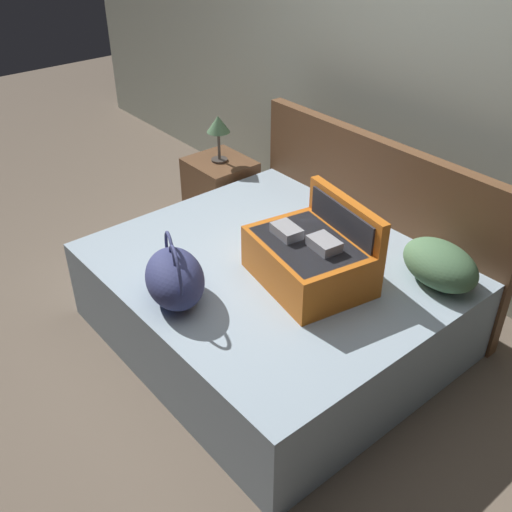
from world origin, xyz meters
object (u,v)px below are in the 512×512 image
at_px(pillow_near_headboard, 440,264).
at_px(bed, 272,300).
at_px(hard_case_large, 311,257).
at_px(nightstand, 221,194).
at_px(duffel_bag, 175,277).
at_px(table_lamp, 218,127).

bearing_deg(pillow_near_headboard, bed, -140.81).
distance_m(hard_case_large, nightstand, 1.54).
bearing_deg(duffel_bag, hard_case_large, 63.22).
bearing_deg(table_lamp, duffel_bag, -44.72).
bearing_deg(bed, pillow_near_headboard, 39.19).
bearing_deg(nightstand, bed, -24.17).
bearing_deg(table_lamp, nightstand, 153.43).
distance_m(bed, pillow_near_headboard, 0.93).
bearing_deg(pillow_near_headboard, hard_case_large, -131.17).
relative_size(hard_case_large, pillow_near_headboard, 1.53).
relative_size(nightstand, table_lamp, 1.58).
relative_size(duffel_bag, table_lamp, 1.52).
bearing_deg(hard_case_large, duffel_bag, -106.19).
bearing_deg(hard_case_large, pillow_near_headboard, 59.42).
relative_size(hard_case_large, nightstand, 1.27).
bearing_deg(nightstand, pillow_near_headboard, 0.25).
distance_m(duffel_bag, nightstand, 1.60).
height_order(pillow_near_headboard, table_lamp, table_lamp).
distance_m(duffel_bag, table_lamp, 1.57).
distance_m(bed, nightstand, 1.30).
xyz_separation_m(nightstand, table_lamp, (0.00, -0.00, 0.52)).
xyz_separation_m(bed, nightstand, (-1.19, 0.53, 0.02)).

